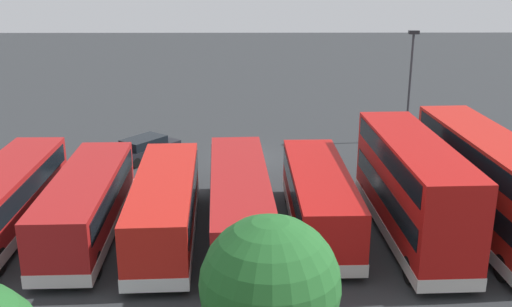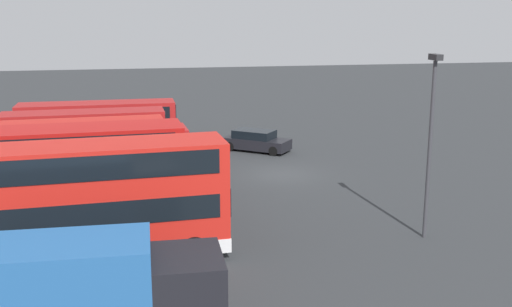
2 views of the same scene
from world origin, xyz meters
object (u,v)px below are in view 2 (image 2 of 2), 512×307
lamp_post_tall (431,132)px  bus_single_deck_fifth (76,143)px  bus_single_deck_fourth (78,155)px  bus_single_deck_seventh (98,121)px  bus_double_decker_second (54,178)px  bus_double_decker_near_end (64,202)px  bus_single_deck_third (81,172)px  bus_single_deck_sixth (84,132)px  box_truck_blue (82,292)px  car_hatchback_silver (256,141)px

lamp_post_tall → bus_single_deck_fifth: bearing=46.3°
bus_single_deck_fourth → bus_single_deck_seventh: (10.77, -0.53, -0.00)m
bus_double_decker_second → bus_single_deck_seventh: bearing=-2.6°
bus_double_decker_near_end → bus_double_decker_second: same height
bus_single_deck_third → bus_single_deck_fifth: bearing=6.6°
bus_single_deck_fifth → bus_single_deck_sixth: 3.57m
bus_double_decker_near_end → lamp_post_tall: lamp_post_tall is taller
bus_double_decker_second → bus_single_deck_seventh: bus_double_decker_second is taller
bus_double_decker_near_end → bus_single_deck_sixth: bearing=1.8°
bus_single_deck_fourth → box_truck_blue: bearing=-175.1°
bus_double_decker_near_end → bus_single_deck_sixth: size_ratio=1.17×
bus_double_decker_near_end → car_hatchback_silver: bearing=-31.6°
bus_single_deck_seventh → car_hatchback_silver: size_ratio=2.38×
bus_single_deck_seventh → lamp_post_tall: (-22.01, -14.33, 2.87)m
car_hatchback_silver → bus_single_deck_third: bearing=132.4°
bus_single_deck_seventh → box_truck_blue: 28.26m
bus_single_deck_sixth → car_hatchback_silver: bearing=-93.6°
box_truck_blue → bus_single_deck_seventh: bearing=1.9°
bus_double_decker_near_end → bus_single_deck_third: bearing=0.2°
bus_single_deck_sixth → lamp_post_tall: size_ratio=1.37×
bus_single_deck_third → car_hatchback_silver: bus_single_deck_third is taller
lamp_post_tall → bus_double_decker_second: bearing=76.6°
bus_single_deck_fourth → box_truck_blue: box_truck_blue is taller
bus_single_deck_sixth → bus_single_deck_seventh: (3.89, -0.66, 0.00)m
bus_single_deck_sixth → bus_single_deck_seventh: 3.94m
bus_single_deck_third → lamp_post_tall: size_ratio=1.33×
bus_single_deck_fifth → lamp_post_tall: (-14.57, -15.25, 2.87)m
bus_single_deck_fifth → bus_single_deck_sixth: same height
bus_double_decker_second → bus_single_deck_sixth: bearing=-0.7°
box_truck_blue → car_hatchback_silver: size_ratio=1.64×
bus_single_deck_fifth → car_hatchback_silver: (2.84, -11.52, -0.92)m
bus_single_deck_sixth → lamp_post_tall: (-18.12, -14.98, 2.87)m
bus_single_deck_fourth → bus_single_deck_sixth: same height
bus_single_deck_fourth → bus_single_deck_fifth: (3.32, 0.39, -0.00)m
bus_single_deck_fourth → bus_single_deck_sixth: 6.88m
bus_single_deck_seventh → box_truck_blue: size_ratio=1.46×
bus_double_decker_near_end → car_hatchback_silver: bus_double_decker_near_end is taller
bus_single_deck_fourth → lamp_post_tall: 18.85m
bus_single_deck_fifth → car_hatchback_silver: bearing=-76.1°
bus_single_deck_fifth → bus_single_deck_fourth: bearing=-173.3°
bus_single_deck_fourth → box_truck_blue: 17.54m
bus_single_deck_fourth → lamp_post_tall: (-11.24, -14.86, 2.87)m
bus_single_deck_fourth → bus_single_deck_fifth: same height
bus_single_deck_third → bus_single_deck_fifth: (6.95, 0.81, 0.00)m
bus_double_decker_near_end → bus_single_deck_sixth: bus_double_decker_near_end is taller
bus_double_decker_second → box_truck_blue: bearing=-169.7°
bus_double_decker_second → bus_single_deck_fourth: 7.70m
bus_single_deck_fifth → car_hatchback_silver: size_ratio=2.30×
bus_single_deck_fourth → bus_single_deck_fifth: size_ratio=1.14×
bus_single_deck_third → lamp_post_tall: lamp_post_tall is taller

